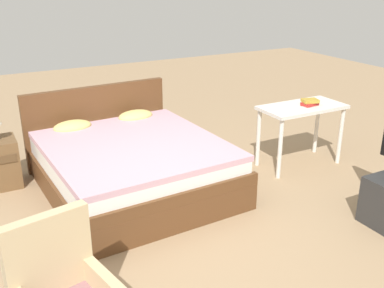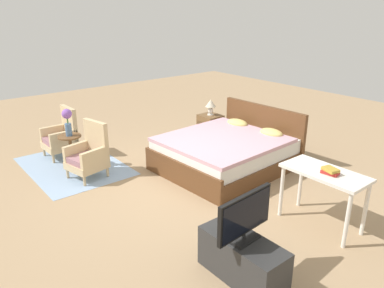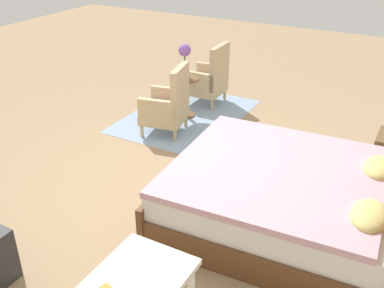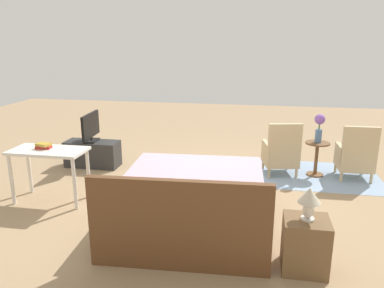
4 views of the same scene
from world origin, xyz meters
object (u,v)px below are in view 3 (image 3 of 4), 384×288
at_px(flower_vase, 185,57).
at_px(armchair_by_window_left, 209,79).
at_px(bed, 289,198).
at_px(armchair_by_window_right, 168,106).
at_px(side_table, 185,92).

bearing_deg(flower_vase, armchair_by_window_left, 172.78).
relative_size(bed, flower_vase, 4.62).
height_order(armchair_by_window_right, flower_vase, flower_vase).
relative_size(armchair_by_window_left, flower_vase, 1.93).
relative_size(bed, side_table, 3.81).
distance_m(armchair_by_window_right, flower_vase, 0.77).
distance_m(bed, flower_vase, 2.80).
bearing_deg(armchair_by_window_right, flower_vase, -172.73).
distance_m(armchair_by_window_left, armchair_by_window_right, 1.19).
height_order(armchair_by_window_left, side_table, armchair_by_window_left).
xyz_separation_m(armchair_by_window_left, side_table, (0.60, -0.08, -0.02)).
bearing_deg(bed, side_table, -129.89).
distance_m(bed, side_table, 2.74).
height_order(bed, armchair_by_window_left, bed).
bearing_deg(armchair_by_window_right, bed, 59.99).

